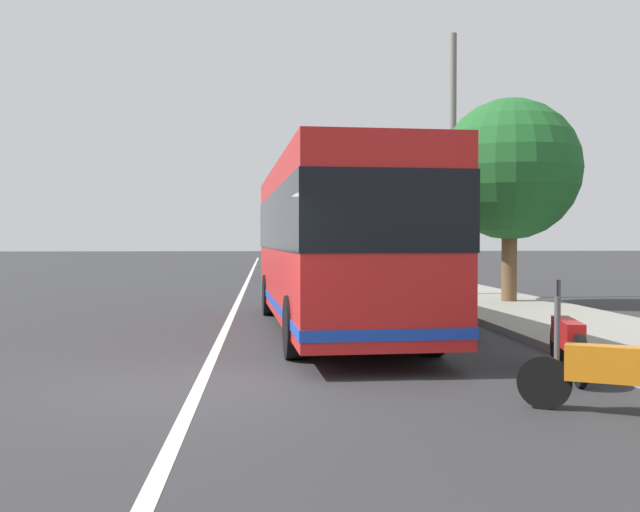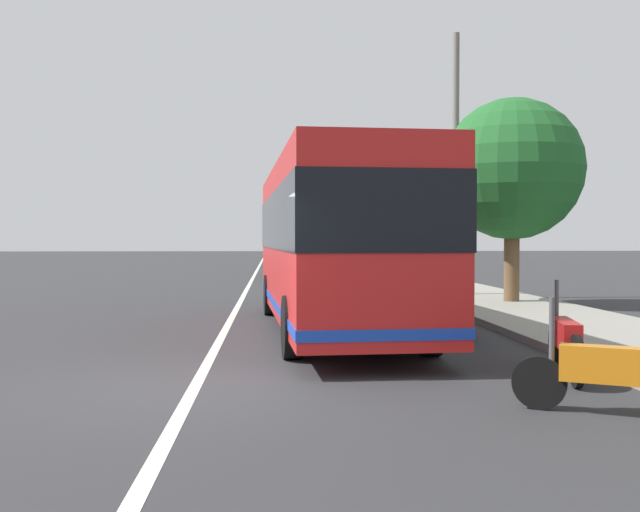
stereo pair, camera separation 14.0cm
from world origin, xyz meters
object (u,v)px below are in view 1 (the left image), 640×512
Objects in this scene: car_side_street at (284,263)px; motorcycle_far_end at (567,340)px; motorcycle_nearest_curb at (628,372)px; motorcycle_angled at (466,314)px; car_oncoming at (294,257)px; coach_bus at (333,239)px; motorcycle_mid_row at (448,303)px; roadside_tree_mid_block at (510,170)px; utility_pole at (453,166)px.

motorcycle_far_end is at bearing -176.34° from car_side_street.
motorcycle_nearest_curb is 28.36m from car_side_street.
car_side_street is (22.26, 2.89, 0.26)m from motorcycle_angled.
motorcycle_far_end is 37.99m from car_oncoming.
coach_bus reaches higher than motorcycle_mid_row.
car_oncoming is at bearing -8.05° from car_side_street.
motorcycle_far_end reaches higher than motorcycle_mid_row.
roadside_tree_mid_block is (5.14, -5.53, 1.95)m from coach_bus.
car_oncoming is at bearing 7.18° from motorcycle_mid_row.
motorcycle_nearest_curb is at bearing -165.29° from motorcycle_angled.
motorcycle_angled is at bearing -120.15° from coach_bus.
utility_pole is (14.99, -2.15, 3.76)m from motorcycle_nearest_curb.
motorcycle_far_end is at bearing -154.16° from coach_bus.
motorcycle_mid_row is (1.27, -2.75, -1.44)m from coach_bus.
motorcycle_nearest_curb is 8.46m from motorcycle_mid_row.
motorcycle_nearest_curb is 15.60m from utility_pole.
utility_pole is at bearing -12.67° from motorcycle_mid_row.
utility_pole is at bearing 19.12° from roadside_tree_mid_block.
car_oncoming reaches higher than motorcycle_mid_row.
car_oncoming is 0.75× the size of roadside_tree_mid_block.
roadside_tree_mid_block is (6.37, -3.09, 3.38)m from motorcycle_angled.
car_oncoming is at bearing 17.74° from motorcycle_angled.
car_side_street is (26.01, 3.22, 0.24)m from motorcycle_far_end.
motorcycle_mid_row is 7.77m from utility_pole.
car_oncoming is at bearing 10.21° from roadside_tree_mid_block.
motorcycle_nearest_curb is at bearing -173.62° from car_oncoming.
coach_bus reaches higher than motorcycle_angled.
car_side_street is at bearing -2.02° from coach_bus.
car_side_street is at bearing 19.61° from motorcycle_far_end.
motorcycle_mid_row is 20.02m from car_side_street.
car_side_street is 17.26m from roadside_tree_mid_block.
motorcycle_far_end is 1.05× the size of motorcycle_mid_row.
motorcycle_nearest_curb is at bearing -177.52° from car_side_street.
motorcycle_nearest_curb is 2.23m from motorcycle_far_end.
car_oncoming is (31.67, 2.23, 0.24)m from motorcycle_mid_row.
utility_pole reaches higher than coach_bus.
utility_pole reaches higher than car_side_street.
motorcycle_nearest_curb is at bearing 171.85° from utility_pole.
roadside_tree_mid_block is at bearing -2.70° from motorcycle_far_end.
motorcycle_angled is at bearing -62.43° from motorcycle_nearest_curb.
car_side_street is (28.21, 2.91, 0.26)m from motorcycle_nearest_curb.
motorcycle_far_end is at bearing 164.76° from roadside_tree_mid_block.
motorcycle_mid_row is 0.35× the size of roadside_tree_mid_block.
coach_bus is at bearing 117.95° from motorcycle_mid_row.
motorcycle_far_end is 0.50× the size of car_oncoming.
coach_bus is 3.36m from motorcycle_mid_row.
motorcycle_nearest_curb is 0.35× the size of roadside_tree_mid_block.
coach_bus is at bearing 132.91° from roadside_tree_mid_block.
car_oncoming is (40.13, 1.94, 0.22)m from motorcycle_nearest_curb.
motorcycle_angled is 0.36× the size of roadside_tree_mid_block.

